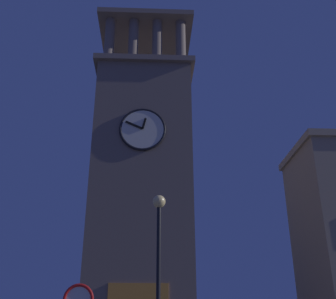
{
  "coord_description": "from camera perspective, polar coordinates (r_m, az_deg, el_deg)",
  "views": [
    {
      "loc": [
        -0.02,
        23.02,
        1.68
      ],
      "look_at": [
        -1.24,
        -4.75,
        13.79
      ],
      "focal_mm": 44.51,
      "sensor_mm": 36.0,
      "label": 1
    }
  ],
  "objects": [
    {
      "name": "clocktower",
      "position": [
        28.91,
        -3.55,
        -7.22
      ],
      "size": [
        6.81,
        9.59,
        25.87
      ],
      "color": "#75665B",
      "rests_on": "ground_plane"
    },
    {
      "name": "street_lamp",
      "position": [
        13.9,
        -1.29,
        -13.7
      ],
      "size": [
        0.44,
        0.44,
        5.93
      ],
      "color": "black",
      "rests_on": "ground_plane"
    }
  ]
}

